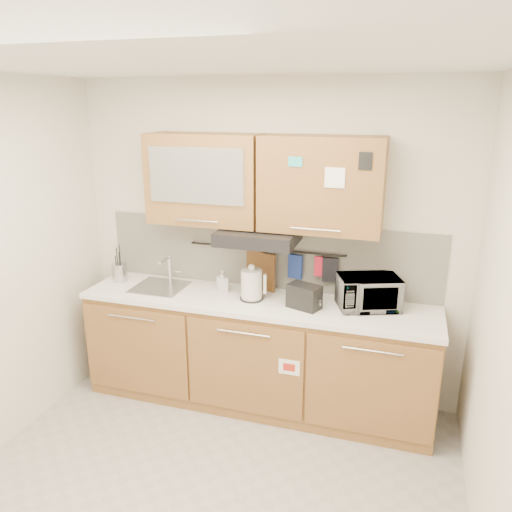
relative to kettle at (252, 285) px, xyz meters
The scene contains 19 objects.
floor 1.58m from the kettle, 88.31° to the right, with size 3.20×3.20×0.00m, color #9E9993.
ceiling 1.96m from the kettle, 88.31° to the right, with size 3.20×3.20×0.00m, color white.
wall_back 0.41m from the kettle, 83.62° to the left, with size 3.20×3.20×0.00m, color silver.
base_cabinet 0.63m from the kettle, ahead, with size 2.80×0.64×0.88m.
countertop 0.14m from the kettle, ahead, with size 2.82×0.62×0.04m, color white.
backsplash 0.34m from the kettle, 83.37° to the left, with size 2.80×0.02×0.56m, color silver.
upper_cabinets 0.81m from the kettle, 77.50° to the left, with size 1.82×0.37×0.70m.
range_hood 0.39m from the kettle, 60.98° to the left, with size 0.60×0.46×0.10m, color black.
sink 0.82m from the kettle, behind, with size 0.42×0.40×0.26m.
utensil_rail 0.35m from the kettle, 82.42° to the left, with size 0.02×0.02×1.30m, color black.
utensil_crock 1.22m from the kettle, behind, with size 0.16×0.16×0.32m.
kettle is the anchor object (origin of this frame).
toaster 0.43m from the kettle, ahead, with size 0.27×0.22×0.18m.
microwave 0.89m from the kettle, ahead, with size 0.45×0.30×0.25m, color #999999.
soap_bottle 0.30m from the kettle, 161.65° to the left, with size 0.08×0.08×0.18m, color #999999.
cutting_board 0.25m from the kettle, 92.45° to the left, with size 0.31×0.02×0.38m, color brown.
oven_mitt 0.40m from the kettle, 40.65° to the left, with size 0.12×0.03×0.20m, color navy.
dark_pouch 0.63m from the kettle, 23.51° to the left, with size 0.12×0.04×0.19m, color black.
pot_holder 0.58m from the kettle, 25.96° to the left, with size 0.13×0.02×0.16m, color red.
Camera 1 is at (1.08, -2.30, 2.41)m, focal length 35.00 mm.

